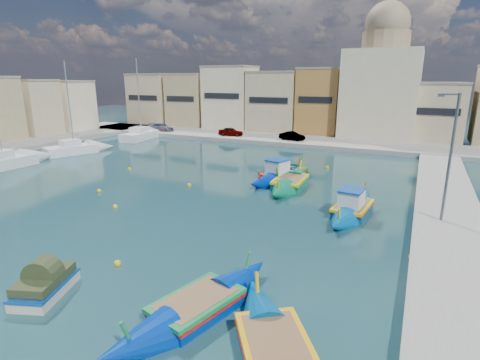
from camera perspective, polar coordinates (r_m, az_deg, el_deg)
The scene contains 18 objects.
ground at distance 25.73m, azimuth -14.03°, elevation -5.15°, with size 160.00×160.00×0.00m, color #112E34.
east_quay at distance 20.34m, azimuth 30.10°, elevation -11.70°, with size 4.00×70.00×0.50m, color gray.
north_quay at distance 53.43m, azimuth 8.36°, elevation 5.94°, with size 80.00×8.00×0.60m, color gray.
north_townhouses at distance 58.54m, azimuth 17.14°, elevation 10.87°, with size 83.20×7.87×10.19m.
church_block at distance 58.63m, azimuth 20.80°, elevation 13.92°, with size 10.00×10.00×19.10m.
quay_street_lamp at distance 24.80m, azimuth 29.25°, elevation 3.00°, with size 1.18×0.16×8.00m.
parked_cars at distance 56.79m, azimuth -3.96°, elevation 7.52°, with size 25.80×2.02×1.22m.
luzzu_turquoise_cabin at distance 26.09m, azimuth 16.75°, elevation -4.26°, with size 2.74×9.08×2.87m.
luzzu_blue_cabin at distance 33.27m, azimuth 6.14°, elevation 0.53°, with size 4.22×8.85×3.04m.
luzzu_cyan_mid at distance 31.46m, azimuth 7.64°, elevation -0.53°, with size 2.64×9.49×2.78m.
luzzu_green at distance 34.47m, azimuth 7.68°, elevation 0.85°, with size 2.66×8.52×2.65m.
luzzu_blue_south at distance 15.23m, azimuth -6.56°, elevation -18.79°, with size 4.06×8.84×2.49m.
luzzu_cyan_south at distance 13.21m, azimuth 5.45°, elevation -24.78°, with size 6.45×7.95×2.57m.
tender_near at distance 18.10m, azimuth -27.57°, elevation -14.01°, with size 2.49×3.27×1.43m.
yacht_north at distance 59.39m, azimuth -13.98°, elevation 6.77°, with size 3.70×9.59×12.49m.
yacht_midnorth at distance 49.78m, azimuth -22.47°, elevation 4.46°, with size 5.18×8.50×11.58m.
yacht_mid at distance 45.45m, azimuth -30.61°, elevation 2.59°, with size 2.71×9.85×12.40m.
mooring_buoys at distance 28.64m, azimuth -6.80°, elevation -2.53°, with size 26.23×25.00×0.36m.
Camera 1 is at (15.78, -18.34, 8.75)m, focal length 28.00 mm.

